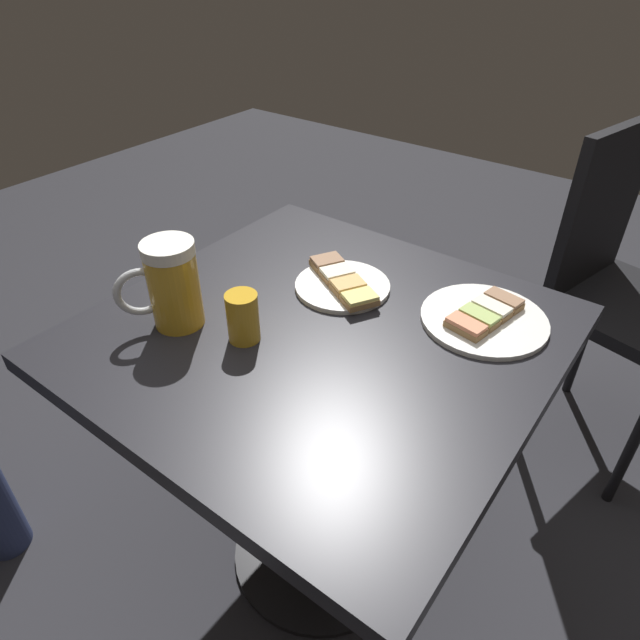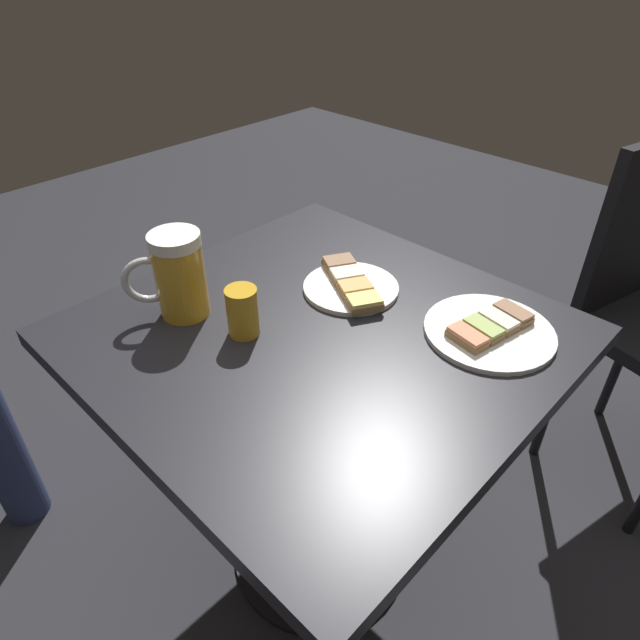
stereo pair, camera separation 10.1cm
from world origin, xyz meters
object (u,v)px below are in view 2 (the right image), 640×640
plate_near (351,285)px  plate_far (489,330)px  beer_mug (177,275)px  beer_glass_small (243,312)px

plate_near → plate_far: size_ratio=0.88×
plate_far → beer_mug: bearing=-142.7°
plate_near → beer_mug: size_ratio=1.24×
plate_near → beer_glass_small: (-0.04, -0.24, 0.04)m
beer_mug → beer_glass_small: 0.14m
beer_glass_small → plate_near: bearing=79.9°
plate_far → beer_mug: 0.58m
plate_far → beer_mug: (-0.46, -0.35, 0.07)m
plate_far → beer_glass_small: size_ratio=2.53×
beer_glass_small → beer_mug: bearing=-163.2°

